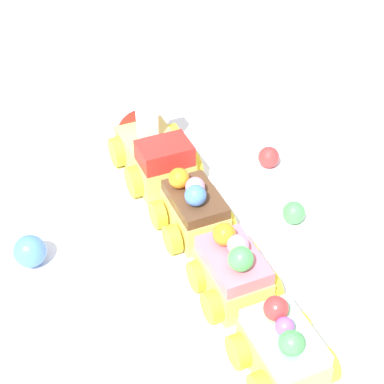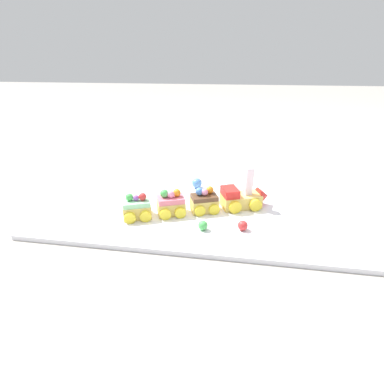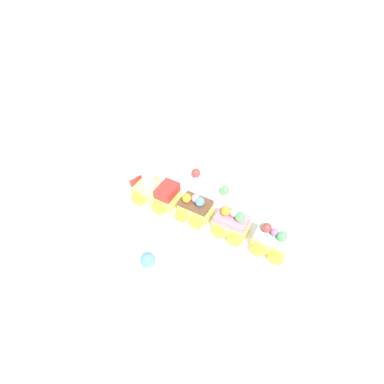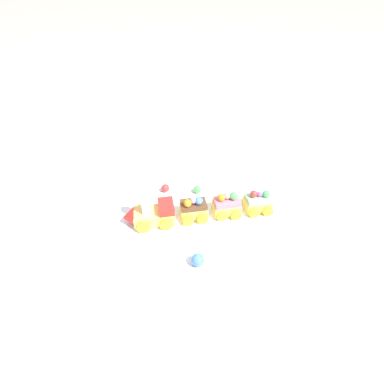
{
  "view_description": "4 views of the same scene",
  "coord_description": "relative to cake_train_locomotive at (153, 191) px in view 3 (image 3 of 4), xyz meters",
  "views": [
    {
      "loc": [
        -0.46,
        0.01,
        0.45
      ],
      "look_at": [
        0.0,
        0.0,
        0.07
      ],
      "focal_mm": 60.0,
      "sensor_mm": 36.0,
      "label": 1
    },
    {
      "loc": [
        0.1,
        -0.73,
        0.39
      ],
      "look_at": [
        -0.02,
        0.02,
        0.06
      ],
      "focal_mm": 28.0,
      "sensor_mm": 36.0,
      "label": 2
    },
    {
      "loc": [
        -0.34,
        0.29,
        0.54
      ],
      "look_at": [
        0.04,
        -0.01,
        0.07
      ],
      "focal_mm": 28.0,
      "sensor_mm": 36.0,
      "label": 3
    },
    {
      "loc": [
        -0.11,
        0.58,
        0.58
      ],
      "look_at": [
        0.02,
        -0.03,
        0.07
      ],
      "focal_mm": 28.0,
      "sensor_mm": 36.0,
      "label": 4
    }
  ],
  "objects": [
    {
      "name": "ground_plane",
      "position": [
        -0.12,
        -0.05,
        -0.04
      ],
      "size": [
        10.0,
        10.0,
        0.0
      ],
      "primitive_type": "plane",
      "color": "gray"
    },
    {
      "name": "display_board",
      "position": [
        -0.12,
        -0.05,
        -0.03
      ],
      "size": [
        0.84,
        0.4,
        0.01
      ],
      "primitive_type": "cube",
      "color": "white",
      "rests_on": "ground_plane"
    },
    {
      "name": "cake_train_locomotive",
      "position": [
        0.0,
        0.0,
        0.0
      ],
      "size": [
        0.14,
        0.11,
        0.11
      ],
      "rotation": [
        0.0,
        0.0,
        0.38
      ],
      "color": "#EACC66",
      "rests_on": "display_board"
    },
    {
      "name": "cake_car_chocolate",
      "position": [
        -0.11,
        -0.04,
        -0.0
      ],
      "size": [
        0.09,
        0.09,
        0.07
      ],
      "rotation": [
        0.0,
        0.0,
        0.38
      ],
      "color": "#EACC66",
      "rests_on": "display_board"
    },
    {
      "name": "cake_car_strawberry",
      "position": [
        -0.19,
        -0.08,
        0.0
      ],
      "size": [
        0.09,
        0.09,
        0.07
      ],
      "rotation": [
        0.0,
        0.0,
        0.38
      ],
      "color": "#EACC66",
      "rests_on": "display_board"
    },
    {
      "name": "cake_car_mint",
      "position": [
        -0.28,
        -0.11,
        -0.0
      ],
      "size": [
        0.09,
        0.09,
        0.07
      ],
      "rotation": [
        0.0,
        0.0,
        0.38
      ],
      "color": "#EACC66",
      "rests_on": "display_board"
    },
    {
      "name": "gumball_red",
      "position": [
        -0.0,
        -0.13,
        -0.01
      ],
      "size": [
        0.02,
        0.02,
        0.02
      ],
      "primitive_type": "sphere",
      "color": "red",
      "rests_on": "display_board"
    },
    {
      "name": "gumball_green",
      "position": [
        -0.1,
        -0.15,
        -0.01
      ],
      "size": [
        0.02,
        0.02,
        0.02
      ],
      "primitive_type": "sphere",
      "color": "#4CBC56",
      "rests_on": "display_board"
    },
    {
      "name": "gumball_blue",
      "position": [
        -0.15,
        0.11,
        -0.01
      ],
      "size": [
        0.03,
        0.03,
        0.03
      ],
      "primitive_type": "sphere",
      "color": "#4C84E0",
      "rests_on": "display_board"
    }
  ]
}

